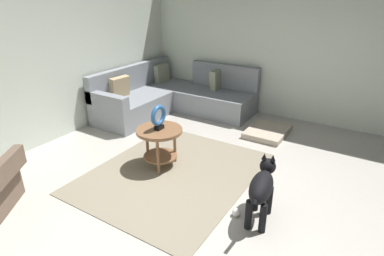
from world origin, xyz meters
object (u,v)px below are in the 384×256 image
at_px(sectional_couch, 172,98).
at_px(dog_bed_mat, 268,131).
at_px(side_table, 160,138).
at_px(dog_toy_ball, 236,212).
at_px(torus_sculpture, 159,117).
at_px(dog, 262,187).

height_order(sectional_couch, dog_bed_mat, sectional_couch).
relative_size(side_table, dog_toy_ball, 6.75).
height_order(sectional_couch, torus_sculpture, sectional_couch).
height_order(dog, dog_toy_ball, dog).
bearing_deg(dog, sectional_couch, 132.45).
relative_size(sectional_couch, dog_toy_ball, 25.31).
bearing_deg(dog_bed_mat, sectional_couch, 89.64).
height_order(torus_sculpture, dog, torus_sculpture).
bearing_deg(torus_sculpture, dog, -101.62).
bearing_deg(dog, torus_sculpture, 159.84).
relative_size(side_table, torus_sculpture, 1.84).
xyz_separation_m(torus_sculpture, dog_toy_ball, (-0.42, -1.30, -0.67)).
relative_size(torus_sculpture, dog, 0.39).
bearing_deg(side_table, sectional_couch, 30.88).
height_order(torus_sculpture, dog_bed_mat, torus_sculpture).
distance_m(dog_bed_mat, dog, 2.20).
height_order(side_table, dog, dog).
xyz_separation_m(side_table, dog_toy_ball, (-0.42, -1.30, -0.37)).
bearing_deg(dog, side_table, 159.84).
xyz_separation_m(side_table, dog_bed_mat, (1.76, -0.87, -0.37)).
height_order(sectional_couch, dog_toy_ball, sectional_couch).
height_order(side_table, torus_sculpture, torus_sculpture).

